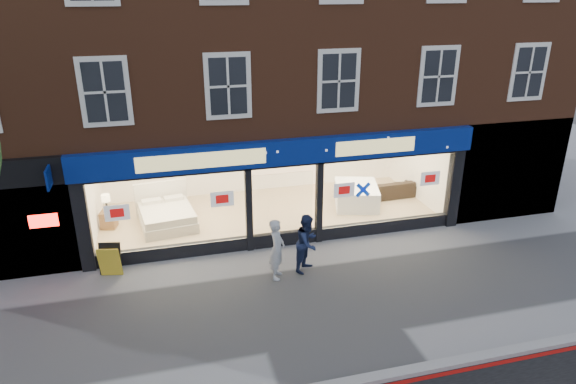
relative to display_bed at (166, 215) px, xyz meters
name	(u,v)px	position (x,y,z in m)	size (l,w,h in m)	color
ground	(315,301)	(3.33, -5.21, -0.42)	(120.00, 120.00, 0.00)	gray
kerb_stone	(361,381)	(3.33, -8.11, -0.36)	(60.00, 0.25, 0.12)	gray
showroom_floor	(268,214)	(3.33, 0.04, -0.37)	(11.00, 4.50, 0.10)	tan
building	(253,3)	(3.32, 1.72, 6.25)	(19.00, 8.26, 10.30)	brown
display_bed	(166,215)	(0.00, 0.00, 0.00)	(1.90, 2.22, 1.14)	beige
bedside_table	(109,219)	(-1.77, 0.20, -0.05)	(0.45, 0.45, 0.55)	brown
mattress_stack	(356,195)	(6.43, -0.08, 0.03)	(1.85, 2.11, 0.71)	white
sofa	(391,188)	(7.93, 0.32, -0.02)	(2.04, 0.80, 0.59)	black
a_board	(110,260)	(-1.57, -2.66, 0.02)	(0.58, 0.37, 0.89)	gold
pedestrian_grey	(277,249)	(2.69, -3.87, 0.41)	(0.61, 0.40, 1.66)	#AEB1B6
pedestrian_blue	(308,243)	(3.57, -3.70, 0.39)	(0.79, 0.61, 1.62)	#172143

